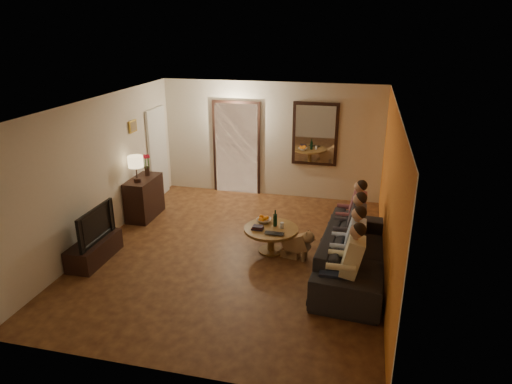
% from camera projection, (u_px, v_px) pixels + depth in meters
% --- Properties ---
extents(floor, '(5.00, 6.00, 0.01)m').
position_uv_depth(floor, '(236.00, 252.00, 8.03)').
color(floor, '#3F1D11').
rests_on(floor, ground).
extents(ceiling, '(5.00, 6.00, 0.01)m').
position_uv_depth(ceiling, '(233.00, 104.00, 7.12)').
color(ceiling, white).
rests_on(ceiling, back_wall).
extents(back_wall, '(5.00, 0.02, 2.60)m').
position_uv_depth(back_wall, '(271.00, 140.00, 10.31)').
color(back_wall, beige).
rests_on(back_wall, floor).
extents(front_wall, '(5.00, 0.02, 2.60)m').
position_uv_depth(front_wall, '(157.00, 273.00, 4.84)').
color(front_wall, beige).
rests_on(front_wall, floor).
extents(left_wall, '(0.02, 6.00, 2.60)m').
position_uv_depth(left_wall, '(99.00, 172.00, 8.11)').
color(left_wall, beige).
rests_on(left_wall, floor).
extents(right_wall, '(0.02, 6.00, 2.60)m').
position_uv_depth(right_wall, '(390.00, 195.00, 7.03)').
color(right_wall, beige).
rests_on(right_wall, floor).
extents(orange_accent, '(0.01, 6.00, 2.60)m').
position_uv_depth(orange_accent, '(389.00, 195.00, 7.03)').
color(orange_accent, '#D95825').
rests_on(orange_accent, right_wall).
extents(kitchen_doorway, '(1.00, 0.06, 2.10)m').
position_uv_depth(kitchen_doorway, '(237.00, 149.00, 10.55)').
color(kitchen_doorway, '#FFE0A5').
rests_on(kitchen_doorway, floor).
extents(door_trim, '(1.12, 0.04, 2.22)m').
position_uv_depth(door_trim, '(236.00, 149.00, 10.54)').
color(door_trim, black).
rests_on(door_trim, floor).
extents(fridge_glimpse, '(0.45, 0.03, 1.70)m').
position_uv_depth(fridge_glimpse, '(247.00, 156.00, 10.55)').
color(fridge_glimpse, silver).
rests_on(fridge_glimpse, floor).
extents(mirror_frame, '(1.00, 0.05, 1.40)m').
position_uv_depth(mirror_frame, '(315.00, 134.00, 9.98)').
color(mirror_frame, black).
rests_on(mirror_frame, back_wall).
extents(mirror_glass, '(0.86, 0.02, 1.26)m').
position_uv_depth(mirror_glass, '(315.00, 134.00, 9.95)').
color(mirror_glass, white).
rests_on(mirror_glass, back_wall).
extents(white_door, '(0.06, 0.85, 2.04)m').
position_uv_depth(white_door, '(158.00, 153.00, 10.30)').
color(white_door, white).
rests_on(white_door, floor).
extents(framed_art, '(0.03, 0.28, 0.24)m').
position_uv_depth(framed_art, '(133.00, 126.00, 9.10)').
color(framed_art, '#B28C33').
rests_on(framed_art, left_wall).
extents(art_canvas, '(0.01, 0.22, 0.18)m').
position_uv_depth(art_canvas, '(133.00, 126.00, 9.10)').
color(art_canvas, brown).
rests_on(art_canvas, left_wall).
extents(dresser, '(0.45, 0.94, 0.83)m').
position_uv_depth(dresser, '(144.00, 198.00, 9.36)').
color(dresser, black).
rests_on(dresser, floor).
extents(table_lamp, '(0.30, 0.30, 0.54)m').
position_uv_depth(table_lamp, '(136.00, 169.00, 8.92)').
color(table_lamp, beige).
rests_on(table_lamp, dresser).
extents(flower_vase, '(0.14, 0.14, 0.44)m').
position_uv_depth(flower_vase, '(147.00, 165.00, 9.34)').
color(flower_vase, '#B1122A').
rests_on(flower_vase, dresser).
extents(tv_stand, '(0.45, 1.10, 0.37)m').
position_uv_depth(tv_stand, '(94.00, 250.00, 7.71)').
color(tv_stand, black).
rests_on(tv_stand, floor).
extents(tv, '(1.02, 0.13, 0.59)m').
position_uv_depth(tv, '(91.00, 224.00, 7.54)').
color(tv, black).
rests_on(tv, tv_stand).
extents(sofa, '(2.62, 1.21, 0.74)m').
position_uv_depth(sofa, '(355.00, 254.00, 7.19)').
color(sofa, black).
rests_on(sofa, floor).
extents(person_a, '(0.60, 0.40, 1.20)m').
position_uv_depth(person_a, '(347.00, 269.00, 6.31)').
color(person_a, tan).
rests_on(person_a, sofa).
extents(person_b, '(0.60, 0.40, 1.20)m').
position_uv_depth(person_b, '(349.00, 249.00, 6.85)').
color(person_b, tan).
rests_on(person_b, sofa).
extents(person_c, '(0.60, 0.40, 1.20)m').
position_uv_depth(person_c, '(351.00, 232.00, 7.40)').
color(person_c, tan).
rests_on(person_c, sofa).
extents(person_d, '(0.60, 0.40, 1.20)m').
position_uv_depth(person_d, '(352.00, 218.00, 7.95)').
color(person_d, tan).
rests_on(person_d, sofa).
extents(dog, '(0.60, 0.36, 0.56)m').
position_uv_depth(dog, '(296.00, 243.00, 7.74)').
color(dog, '#B07551').
rests_on(dog, floor).
extents(coffee_table, '(1.20, 1.20, 0.45)m').
position_uv_depth(coffee_table, '(271.00, 240.00, 7.99)').
color(coffee_table, brown).
rests_on(coffee_table, floor).
extents(bowl, '(0.26, 0.26, 0.06)m').
position_uv_depth(bowl, '(264.00, 220.00, 8.14)').
color(bowl, white).
rests_on(bowl, coffee_table).
extents(oranges, '(0.20, 0.20, 0.08)m').
position_uv_depth(oranges, '(264.00, 217.00, 8.11)').
color(oranges, orange).
rests_on(oranges, bowl).
extents(wine_bottle, '(0.07, 0.07, 0.31)m').
position_uv_depth(wine_bottle, '(275.00, 218.00, 7.93)').
color(wine_bottle, black).
rests_on(wine_bottle, coffee_table).
extents(wine_glass, '(0.06, 0.06, 0.10)m').
position_uv_depth(wine_glass, '(282.00, 225.00, 7.90)').
color(wine_glass, silver).
rests_on(wine_glass, coffee_table).
extents(book_stack, '(0.20, 0.15, 0.07)m').
position_uv_depth(book_stack, '(257.00, 227.00, 7.85)').
color(book_stack, black).
rests_on(book_stack, coffee_table).
extents(laptop, '(0.34, 0.22, 0.03)m').
position_uv_depth(laptop, '(274.00, 235.00, 7.63)').
color(laptop, black).
rests_on(laptop, coffee_table).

